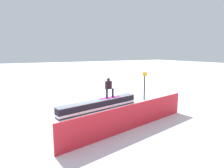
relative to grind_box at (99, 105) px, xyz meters
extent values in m
plane|color=white|center=(0.00, 0.00, -0.29)|extent=(120.00, 120.00, 0.00)
cube|color=black|center=(0.00, 0.00, 0.01)|extent=(5.92, 1.72, 0.61)
cube|color=white|center=(0.00, 0.00, -0.14)|extent=(5.93, 1.73, 0.15)
cube|color=#84929E|center=(0.00, 0.00, 0.34)|extent=(5.93, 1.78, 0.04)
cube|color=#C81A94|center=(-0.88, -0.17, 0.36)|extent=(1.58, 0.42, 0.01)
cylinder|color=black|center=(-0.64, -0.16, 0.67)|extent=(0.15, 0.15, 0.60)
cylinder|color=black|center=(-1.11, -0.19, 0.67)|extent=(0.15, 0.15, 0.60)
cube|color=black|center=(-0.77, -0.17, 1.24)|extent=(0.42, 0.27, 0.53)
sphere|color=black|center=(-0.77, -0.17, 1.62)|extent=(0.22, 0.22, 0.22)
cylinder|color=black|center=(-0.60, 0.01, 1.27)|extent=(0.42, 0.12, 0.48)
cylinder|color=black|center=(-0.86, -0.34, 1.27)|extent=(0.25, 0.11, 0.55)
cube|color=red|center=(0.00, 3.72, 0.33)|extent=(7.88, 1.61, 1.24)
cylinder|color=#262628|center=(-4.22, -0.67, 0.65)|extent=(0.10, 0.10, 1.89)
cube|color=yellow|center=(-4.22, -0.67, 1.74)|extent=(0.40, 0.04, 0.30)
camera|label=1|loc=(5.28, 11.16, 3.44)|focal=31.27mm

